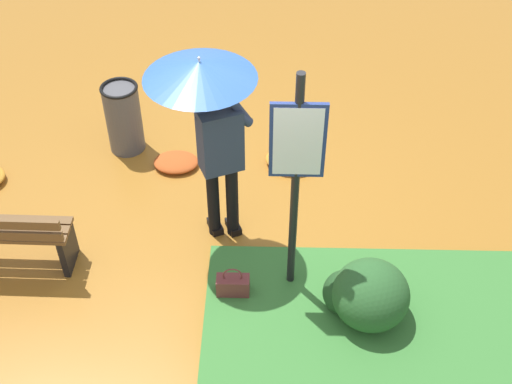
{
  "coord_description": "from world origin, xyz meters",
  "views": [
    {
      "loc": [
        -0.53,
        4.65,
        4.91
      ],
      "look_at": [
        -0.42,
        0.24,
        0.85
      ],
      "focal_mm": 47.35,
      "sensor_mm": 36.0,
      "label": 1
    }
  ],
  "objects_px": {
    "person_with_umbrella": "(209,106)",
    "trash_bin": "(124,118)",
    "handbag": "(233,286)",
    "info_sign_post": "(296,166)"
  },
  "relations": [
    {
      "from": "handbag",
      "to": "trash_bin",
      "type": "bearing_deg",
      "value": -58.32
    },
    {
      "from": "info_sign_post",
      "to": "trash_bin",
      "type": "distance_m",
      "value": 2.91
    },
    {
      "from": "handbag",
      "to": "trash_bin",
      "type": "height_order",
      "value": "trash_bin"
    },
    {
      "from": "trash_bin",
      "to": "handbag",
      "type": "bearing_deg",
      "value": 121.68
    },
    {
      "from": "person_with_umbrella",
      "to": "trash_bin",
      "type": "bearing_deg",
      "value": -50.42
    },
    {
      "from": "person_with_umbrella",
      "to": "handbag",
      "type": "bearing_deg",
      "value": 104.77
    },
    {
      "from": "handbag",
      "to": "trash_bin",
      "type": "distance_m",
      "value": 2.55
    },
    {
      "from": "info_sign_post",
      "to": "trash_bin",
      "type": "bearing_deg",
      "value": -47.09
    },
    {
      "from": "person_with_umbrella",
      "to": "trash_bin",
      "type": "distance_m",
      "value": 2.09
    },
    {
      "from": "person_with_umbrella",
      "to": "info_sign_post",
      "type": "height_order",
      "value": "info_sign_post"
    }
  ]
}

